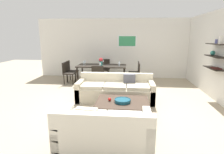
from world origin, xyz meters
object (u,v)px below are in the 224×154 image
object	(u,v)px
wine_glass_left_near	(84,63)
centerpiece_vase	(101,61)
dining_chair_left_near	(67,71)
wine_glass_head	(103,61)
wine_glass_right_near	(119,64)
coffee_table	(122,109)
dining_chair_right_far	(136,71)
apple_on_coffee_table	(110,99)
loveseat_white	(104,131)
dining_chair_foot	(98,76)
wine_glass_right_far	(119,63)
dining_chair_right_near	(136,73)
dining_chair_left_far	(71,70)
sofa_beige	(116,91)
dining_table	(102,67)
decorative_bowl	(123,101)
dining_chair_head	(105,68)
wine_glass_foot	(100,64)
wine_glass_left_far	(85,62)

from	to	relation	value
wine_glass_left_near	centerpiece_vase	xyz separation A→B (m)	(0.69, 0.09, 0.06)
dining_chair_left_near	wine_glass_head	size ratio (longest dim) A/B	5.17
wine_glass_right_near	centerpiece_vase	distance (m)	0.76
coffee_table	wine_glass_right_near	xyz separation A→B (m)	(-0.25, 2.99, 0.66)
coffee_table	dining_chair_right_far	distance (m)	3.35
apple_on_coffee_table	wine_glass_right_near	xyz separation A→B (m)	(0.06, 2.99, 0.43)
loveseat_white	wine_glass_right_near	world-z (taller)	wine_glass_right_near
dining_chair_foot	wine_glass_right_far	distance (m)	1.26
dining_chair_right_near	dining_chair_left_near	xyz separation A→B (m)	(-2.79, 0.00, 0.00)
dining_chair_right_far	dining_chair_left_far	xyz separation A→B (m)	(-2.79, 0.00, 0.00)
sofa_beige	centerpiece_vase	bearing A→B (deg)	111.23
apple_on_coffee_table	wine_glass_right_near	world-z (taller)	wine_glass_right_near
sofa_beige	dining_chair_left_far	size ratio (longest dim) A/B	2.60
coffee_table	centerpiece_vase	size ratio (longest dim) A/B	4.10
dining_table	centerpiece_vase	xyz separation A→B (m)	(-0.03, -0.03, 0.24)
coffee_table	wine_glass_left_near	world-z (taller)	wine_glass_left_near
dining_chair_right_near	wine_glass_right_near	world-z (taller)	wine_glass_right_near
decorative_bowl	dining_chair_foot	bearing A→B (deg)	113.12
dining_chair_left_far	wine_glass_left_near	bearing A→B (deg)	-25.14
dining_chair_foot	dining_chair_left_near	xyz separation A→B (m)	(-1.40, 0.66, 0.00)
wine_glass_right_near	wine_glass_left_near	world-z (taller)	wine_glass_left_near
coffee_table	dining_table	xyz separation A→B (m)	(-0.97, 3.11, 0.49)
dining_chair_head	dining_chair_right_near	distance (m)	1.76
decorative_bowl	dining_chair_right_far	size ratio (longest dim) A/B	0.44
dining_chair_left_far	dining_table	bearing A→B (deg)	-8.34
loveseat_white	dining_chair_head	distance (m)	5.30
wine_glass_foot	decorative_bowl	bearing A→B (deg)	-70.46
dining_chair_head	dining_chair_left_far	distance (m)	1.54
dining_chair_left_near	wine_glass_right_far	world-z (taller)	wine_glass_right_far
dining_chair_left_far	wine_glass_left_near	world-z (taller)	wine_glass_left_near
dining_table	dining_chair_right_near	distance (m)	1.42
loveseat_white	coffee_table	distance (m)	1.31
dining_table	wine_glass_left_near	xyz separation A→B (m)	(-0.72, -0.11, 0.18)
coffee_table	centerpiece_vase	xyz separation A→B (m)	(-1.00, 3.08, 0.73)
coffee_table	loveseat_white	bearing A→B (deg)	-101.52
decorative_bowl	dining_chair_left_near	distance (m)	3.80
decorative_bowl	wine_glass_right_near	bearing A→B (deg)	94.92
dining_chair_right_near	dining_chair_left_near	bearing A→B (deg)	180.00
dining_chair_left_far	sofa_beige	bearing A→B (deg)	-45.70
dining_chair_right_far	wine_glass_left_near	size ratio (longest dim) A/B	5.26
wine_glass_head	centerpiece_vase	size ratio (longest dim) A/B	0.55
loveseat_white	dining_chair_left_far	xyz separation A→B (m)	(-2.11, 4.59, 0.21)
dining_chair_right_near	dining_chair_left_near	world-z (taller)	same
dining_chair_head	wine_glass_left_near	world-z (taller)	wine_glass_left_near
loveseat_white	wine_glass_left_near	xyz separation A→B (m)	(-1.43, 4.28, 0.57)
sofa_beige	coffee_table	size ratio (longest dim) A/B	1.80
loveseat_white	wine_glass_left_far	distance (m)	4.76
dining_chair_right_far	dining_chair_left_near	xyz separation A→B (m)	(-2.79, -0.41, 0.00)
centerpiece_vase	wine_glass_head	bearing A→B (deg)	86.08
loveseat_white	dining_chair_right_near	bearing A→B (deg)	80.73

